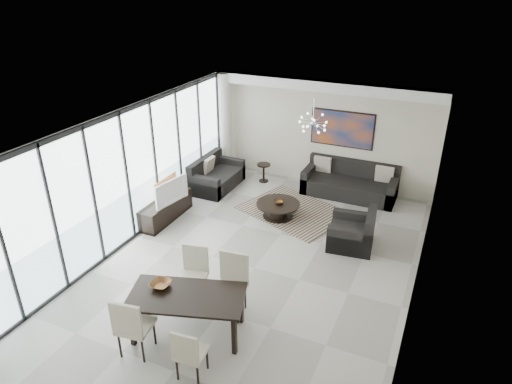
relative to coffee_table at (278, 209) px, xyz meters
The scene contains 20 objects.
room_shell 2.63m from the coffee_table, 69.39° to the right, with size 6.00×9.00×2.90m.
window_wall 3.54m from the coffee_table, 139.03° to the right, with size 0.37×8.95×2.90m.
soffit 3.35m from the coffee_table, 80.54° to the left, with size 5.98×0.40×0.26m, color white.
painting 2.84m from the coffee_table, 69.60° to the left, with size 1.68×0.04×0.98m, color #AE4D18.
chandelier 2.26m from the coffee_table, 26.64° to the left, with size 0.66×0.66×0.71m.
rug 0.54m from the coffee_table, 58.36° to the left, with size 2.41×1.86×0.01m, color black.
coffee_table is the anchor object (origin of this frame).
bowl_coffee 0.20m from the coffee_table, 30.94° to the right, with size 0.24×0.24×0.07m, color brown.
sofa_main 2.29m from the coffee_table, 56.18° to the left, with size 2.41×0.99×0.88m.
loveseat 2.36m from the coffee_table, 158.18° to the left, with size 0.93×1.65×0.83m.
armchair 2.01m from the coffee_table, 14.69° to the right, with size 1.04×1.09×0.83m.
side_table 2.10m from the coffee_table, 122.96° to the left, with size 0.38×0.38×0.52m.
tv_console 2.69m from the coffee_table, 153.52° to the right, with size 0.46×1.64×0.51m, color black.
television 2.63m from the coffee_table, 151.08° to the right, with size 1.00×0.13×0.58m, color gray.
dining_table 4.29m from the coffee_table, 88.20° to the right, with size 2.02×1.43×0.76m.
dining_chair_sw 5.05m from the coffee_table, 94.16° to the right, with size 0.57×0.57×1.08m.
dining_chair_se 5.11m from the coffee_table, 82.71° to the right, with size 0.45×0.45×0.91m.
dining_chair_nw 3.43m from the coffee_table, 94.37° to the right, with size 0.56×0.56×1.02m.
dining_chair_ne 3.51m from the coffee_table, 81.30° to the right, with size 0.57×0.57×1.11m.
bowl_dining 4.29m from the coffee_table, 94.99° to the right, with size 0.33×0.33×0.08m, color brown.
Camera 1 is at (3.15, -6.88, 5.38)m, focal length 32.00 mm.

